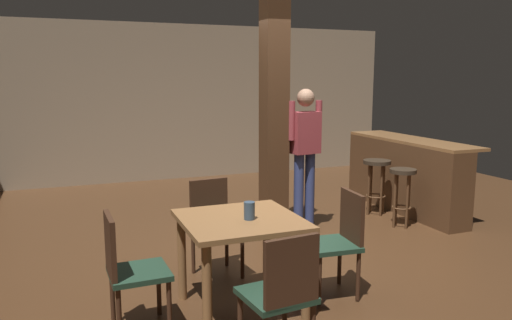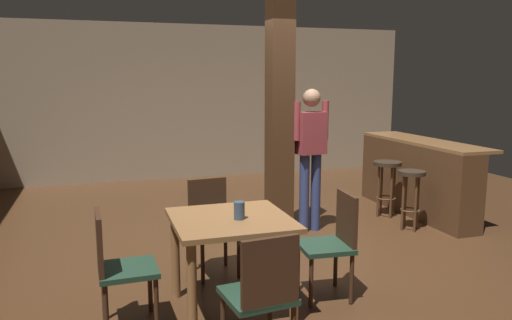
{
  "view_description": "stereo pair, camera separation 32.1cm",
  "coord_description": "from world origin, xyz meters",
  "px_view_note": "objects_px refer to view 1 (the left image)",
  "views": [
    {
      "loc": [
        -2.17,
        -4.55,
        1.85
      ],
      "look_at": [
        -0.39,
        0.02,
        1.04
      ],
      "focal_mm": 35.0,
      "sensor_mm": 36.0,
      "label": 1
    },
    {
      "loc": [
        -1.87,
        -4.65,
        1.85
      ],
      "look_at": [
        -0.39,
        0.02,
        1.04
      ],
      "focal_mm": 35.0,
      "sensor_mm": 36.0,
      "label": 2
    }
  ],
  "objects_px": {
    "chair_west": "(128,267)",
    "chair_east": "(339,238)",
    "dining_table": "(240,235)",
    "standing_person": "(305,149)",
    "bar_counter": "(404,174)",
    "bar_stool_near": "(402,184)",
    "napkin_cup": "(249,211)",
    "chair_south": "(282,291)",
    "bar_stool_mid": "(377,173)",
    "chair_north": "(214,222)"
  },
  "relations": [
    {
      "from": "dining_table",
      "to": "bar_stool_near",
      "type": "height_order",
      "value": "dining_table"
    },
    {
      "from": "bar_counter",
      "to": "bar_stool_mid",
      "type": "height_order",
      "value": "bar_counter"
    },
    {
      "from": "chair_south",
      "to": "bar_stool_near",
      "type": "distance_m",
      "value": 3.48
    },
    {
      "from": "dining_table",
      "to": "chair_west",
      "type": "bearing_deg",
      "value": -177.92
    },
    {
      "from": "chair_west",
      "to": "napkin_cup",
      "type": "bearing_deg",
      "value": -2.01
    },
    {
      "from": "chair_east",
      "to": "bar_counter",
      "type": "bearing_deg",
      "value": 42.32
    },
    {
      "from": "chair_south",
      "to": "chair_north",
      "type": "relative_size",
      "value": 1.0
    },
    {
      "from": "napkin_cup",
      "to": "bar_stool_near",
      "type": "height_order",
      "value": "napkin_cup"
    },
    {
      "from": "chair_north",
      "to": "standing_person",
      "type": "height_order",
      "value": "standing_person"
    },
    {
      "from": "dining_table",
      "to": "bar_counter",
      "type": "relative_size",
      "value": 0.41
    },
    {
      "from": "napkin_cup",
      "to": "dining_table",
      "type": "bearing_deg",
      "value": 128.45
    },
    {
      "from": "napkin_cup",
      "to": "chair_south",
      "type": "bearing_deg",
      "value": -94.73
    },
    {
      "from": "dining_table",
      "to": "bar_stool_near",
      "type": "relative_size",
      "value": 1.23
    },
    {
      "from": "dining_table",
      "to": "chair_north",
      "type": "height_order",
      "value": "chair_north"
    },
    {
      "from": "dining_table",
      "to": "chair_south",
      "type": "height_order",
      "value": "chair_south"
    },
    {
      "from": "dining_table",
      "to": "bar_stool_mid",
      "type": "height_order",
      "value": "dining_table"
    },
    {
      "from": "chair_south",
      "to": "bar_stool_mid",
      "type": "xyz_separation_m",
      "value": [
        2.7,
        2.87,
        0.06
      ]
    },
    {
      "from": "chair_north",
      "to": "standing_person",
      "type": "distance_m",
      "value": 1.78
    },
    {
      "from": "napkin_cup",
      "to": "standing_person",
      "type": "bearing_deg",
      "value": 52.58
    },
    {
      "from": "dining_table",
      "to": "bar_stool_near",
      "type": "distance_m",
      "value": 3.0
    },
    {
      "from": "chair_west",
      "to": "bar_stool_near",
      "type": "relative_size",
      "value": 1.21
    },
    {
      "from": "chair_east",
      "to": "standing_person",
      "type": "bearing_deg",
      "value": 72.26
    },
    {
      "from": "chair_south",
      "to": "napkin_cup",
      "type": "xyz_separation_m",
      "value": [
        0.06,
        0.75,
        0.33
      ]
    },
    {
      "from": "chair_west",
      "to": "chair_north",
      "type": "bearing_deg",
      "value": 43.66
    },
    {
      "from": "dining_table",
      "to": "napkin_cup",
      "type": "bearing_deg",
      "value": -51.55
    },
    {
      "from": "chair_south",
      "to": "bar_counter",
      "type": "distance_m",
      "value": 4.28
    },
    {
      "from": "dining_table",
      "to": "chair_west",
      "type": "height_order",
      "value": "chair_west"
    },
    {
      "from": "chair_south",
      "to": "chair_north",
      "type": "xyz_separation_m",
      "value": [
        0.04,
        1.64,
        0.0
      ]
    },
    {
      "from": "chair_south",
      "to": "bar_stool_mid",
      "type": "relative_size",
      "value": 1.19
    },
    {
      "from": "bar_stool_near",
      "to": "napkin_cup",
      "type": "bearing_deg",
      "value": -150.04
    },
    {
      "from": "chair_north",
      "to": "bar_counter",
      "type": "relative_size",
      "value": 0.4
    },
    {
      "from": "chair_north",
      "to": "standing_person",
      "type": "xyz_separation_m",
      "value": [
        1.43,
        0.95,
        0.5
      ]
    },
    {
      "from": "standing_person",
      "to": "bar_counter",
      "type": "relative_size",
      "value": 0.77
    },
    {
      "from": "dining_table",
      "to": "chair_north",
      "type": "bearing_deg",
      "value": 88.21
    },
    {
      "from": "chair_east",
      "to": "napkin_cup",
      "type": "xyz_separation_m",
      "value": [
        -0.83,
        -0.06,
        0.33
      ]
    },
    {
      "from": "napkin_cup",
      "to": "bar_counter",
      "type": "relative_size",
      "value": 0.06
    },
    {
      "from": "chair_west",
      "to": "standing_person",
      "type": "relative_size",
      "value": 0.52
    },
    {
      "from": "bar_counter",
      "to": "napkin_cup",
      "type": "bearing_deg",
      "value": -145.63
    },
    {
      "from": "chair_east",
      "to": "chair_north",
      "type": "height_order",
      "value": "same"
    },
    {
      "from": "chair_east",
      "to": "napkin_cup",
      "type": "bearing_deg",
      "value": -176.15
    },
    {
      "from": "standing_person",
      "to": "chair_west",
      "type": "bearing_deg",
      "value": -142.21
    },
    {
      "from": "chair_west",
      "to": "chair_north",
      "type": "distance_m",
      "value": 1.24
    },
    {
      "from": "chair_south",
      "to": "bar_counter",
      "type": "bearing_deg",
      "value": 42.24
    },
    {
      "from": "dining_table",
      "to": "bar_counter",
      "type": "distance_m",
      "value": 3.77
    },
    {
      "from": "chair_east",
      "to": "standing_person",
      "type": "relative_size",
      "value": 0.52
    },
    {
      "from": "bar_stool_near",
      "to": "chair_south",
      "type": "bearing_deg",
      "value": -139.75
    },
    {
      "from": "chair_north",
      "to": "bar_counter",
      "type": "xyz_separation_m",
      "value": [
        3.13,
        1.23,
        0.01
      ]
    },
    {
      "from": "chair_west",
      "to": "chair_east",
      "type": "height_order",
      "value": "same"
    },
    {
      "from": "bar_stool_near",
      "to": "chair_west",
      "type": "bearing_deg",
      "value": -157.41
    },
    {
      "from": "dining_table",
      "to": "standing_person",
      "type": "bearing_deg",
      "value": 50.6
    }
  ]
}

